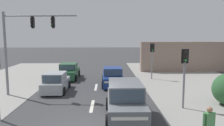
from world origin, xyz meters
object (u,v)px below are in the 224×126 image
object	(u,v)px
hatchback_oncoming_near	(56,83)
pedestrian_at_kerb	(209,124)
sedan_crossing_left	(113,77)
pedestal_signal_far_median	(152,55)
sedan_receding_far	(69,72)
suv_oncoming_mid	(125,102)
traffic_signal_mast	(23,38)
pedestal_signal_right_kerb	(185,69)

from	to	relation	value
hatchback_oncoming_near	pedestrian_at_kerb	size ratio (longest dim) A/B	2.24
sedan_crossing_left	hatchback_oncoming_near	size ratio (longest dim) A/B	1.17
pedestal_signal_far_median	pedestrian_at_kerb	xyz separation A→B (m)	(-0.54, -13.40, -1.49)
sedan_receding_far	suv_oncoming_mid	xyz separation A→B (m)	(4.81, -10.75, 0.18)
traffic_signal_mast	suv_oncoming_mid	xyz separation A→B (m)	(6.93, -4.57, -3.26)
pedestal_signal_far_median	suv_oncoming_mid	size ratio (longest dim) A/B	0.78
pedestal_signal_far_median	hatchback_oncoming_near	distance (m)	9.80
hatchback_oncoming_near	pedestrian_at_kerb	distance (m)	11.78
suv_oncoming_mid	pedestrian_at_kerb	bearing A→B (deg)	-46.48
sedan_receding_far	pedestrian_at_kerb	size ratio (longest dim) A/B	2.60
traffic_signal_mast	pedestal_signal_right_kerb	size ratio (longest dim) A/B	1.69
sedan_crossing_left	pedestrian_at_kerb	xyz separation A→B (m)	(3.43, -10.83, 0.22)
suv_oncoming_mid	pedestal_signal_far_median	bearing A→B (deg)	71.07
hatchback_oncoming_near	suv_oncoming_mid	bearing A→B (deg)	-48.62
traffic_signal_mast	pedestrian_at_kerb	distance (m)	12.95
hatchback_oncoming_near	suv_oncoming_mid	xyz separation A→B (m)	(4.93, -5.60, 0.18)
pedestal_signal_right_kerb	suv_oncoming_mid	bearing A→B (deg)	-158.75
sedan_crossing_left	hatchback_oncoming_near	world-z (taller)	sedan_crossing_left
pedestal_signal_far_median	sedan_receding_far	size ratio (longest dim) A/B	0.84
pedestal_signal_right_kerb	sedan_crossing_left	distance (m)	7.68
pedestal_signal_right_kerb	suv_oncoming_mid	xyz separation A→B (m)	(-3.58, -1.39, -1.53)
pedestal_signal_far_median	sedan_receding_far	distance (m)	8.52
traffic_signal_mast	suv_oncoming_mid	bearing A→B (deg)	-33.37
pedestal_signal_right_kerb	pedestal_signal_far_median	world-z (taller)	same
pedestal_signal_far_median	suv_oncoming_mid	distance (m)	10.96
hatchback_oncoming_near	pedestal_signal_far_median	bearing A→B (deg)	28.90
hatchback_oncoming_near	pedestal_signal_right_kerb	bearing A→B (deg)	-26.29
traffic_signal_mast	sedan_crossing_left	bearing A→B (deg)	25.80
sedan_crossing_left	suv_oncoming_mid	world-z (taller)	suv_oncoming_mid
pedestal_signal_far_median	hatchback_oncoming_near	xyz separation A→B (m)	(-8.45, -4.67, -1.71)
pedestal_signal_right_kerb	sedan_receding_far	world-z (taller)	pedestal_signal_right_kerb
sedan_receding_far	hatchback_oncoming_near	xyz separation A→B (m)	(-0.12, -5.15, -0.00)
pedestal_signal_far_median	suv_oncoming_mid	xyz separation A→B (m)	(-3.52, -10.26, -1.53)
traffic_signal_mast	pedestal_signal_far_median	xyz separation A→B (m)	(10.45, 5.70, -1.73)
sedan_crossing_left	suv_oncoming_mid	bearing A→B (deg)	-86.64
pedestal_signal_far_median	sedan_receding_far	bearing A→B (deg)	176.67
hatchback_oncoming_near	suv_oncoming_mid	size ratio (longest dim) A/B	0.80
pedestrian_at_kerb	hatchback_oncoming_near	bearing A→B (deg)	132.16
traffic_signal_mast	pedestal_signal_right_kerb	bearing A→B (deg)	-16.80
traffic_signal_mast	pedestal_signal_right_kerb	distance (m)	11.12
sedan_receding_far	suv_oncoming_mid	world-z (taller)	suv_oncoming_mid
pedestal_signal_right_kerb	sedan_crossing_left	bearing A→B (deg)	122.60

